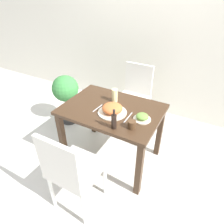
# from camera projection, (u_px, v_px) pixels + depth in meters

# --- Properties ---
(ground_plane) EXTENTS (16.00, 16.00, 0.00)m
(ground_plane) POSITION_uv_depth(u_px,v_px,m) (112.00, 156.00, 2.53)
(ground_plane) COLOR silver
(wall_back) EXTENTS (8.00, 0.05, 2.60)m
(wall_back) POSITION_uv_depth(u_px,v_px,m) (158.00, 28.00, 2.79)
(wall_back) COLOR silver
(wall_back) RESTS_ON ground_plane
(dining_table) EXTENTS (1.05, 0.75, 0.72)m
(dining_table) POSITION_uv_depth(u_px,v_px,m) (112.00, 117.00, 2.19)
(dining_table) COLOR #3D2819
(dining_table) RESTS_ON ground_plane
(chair_near) EXTENTS (0.42, 0.42, 0.92)m
(chair_near) POSITION_uv_depth(u_px,v_px,m) (70.00, 169.00, 1.69)
(chair_near) COLOR silver
(chair_near) RESTS_ON ground_plane
(chair_far) EXTENTS (0.42, 0.42, 0.92)m
(chair_far) POSITION_uv_depth(u_px,v_px,m) (135.00, 93.00, 2.83)
(chair_far) COLOR silver
(chair_far) RESTS_ON ground_plane
(food_plate) EXTENTS (0.30, 0.30, 0.10)m
(food_plate) POSITION_uv_depth(u_px,v_px,m) (112.00, 109.00, 2.03)
(food_plate) COLOR beige
(food_plate) RESTS_ON dining_table
(side_plate) EXTENTS (0.17, 0.17, 0.06)m
(side_plate) POSITION_uv_depth(u_px,v_px,m) (142.00, 117.00, 1.94)
(side_plate) COLOR beige
(side_plate) RESTS_ON dining_table
(drink_cup) EXTENTS (0.08, 0.08, 0.08)m
(drink_cup) POSITION_uv_depth(u_px,v_px,m) (132.00, 124.00, 1.83)
(drink_cup) COLOR #4C331E
(drink_cup) RESTS_ON dining_table
(juice_glass) EXTENTS (0.07, 0.07, 0.15)m
(juice_glass) POSITION_uv_depth(u_px,v_px,m) (115.00, 95.00, 2.21)
(juice_glass) COLOR beige
(juice_glass) RESTS_ON dining_table
(sauce_bottle) EXTENTS (0.05, 0.05, 0.21)m
(sauce_bottle) POSITION_uv_depth(u_px,v_px,m) (114.00, 121.00, 1.80)
(sauce_bottle) COLOR black
(sauce_bottle) RESTS_ON dining_table
(fork_utensil) EXTENTS (0.02, 0.17, 0.00)m
(fork_utensil) POSITION_uv_depth(u_px,v_px,m) (98.00, 108.00, 2.12)
(fork_utensil) COLOR silver
(fork_utensil) RESTS_ON dining_table
(spoon_utensil) EXTENTS (0.01, 0.20, 0.00)m
(spoon_utensil) POSITION_uv_depth(u_px,v_px,m) (128.00, 117.00, 1.98)
(spoon_utensil) COLOR silver
(spoon_utensil) RESTS_ON dining_table
(potted_plant_left) EXTENTS (0.38, 0.38, 0.76)m
(potted_plant_left) POSITION_uv_depth(u_px,v_px,m) (66.00, 95.00, 2.91)
(potted_plant_left) COLOR #333333
(potted_plant_left) RESTS_ON ground_plane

